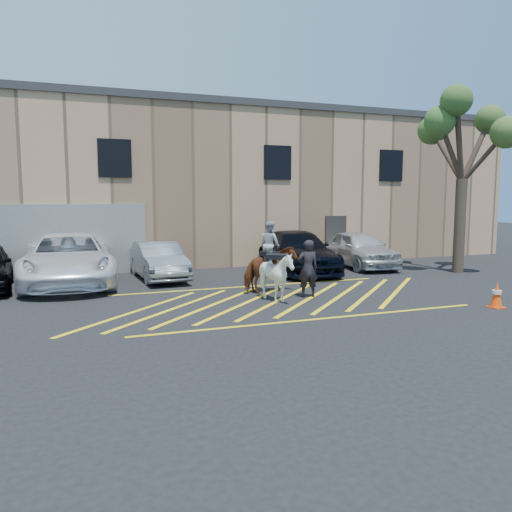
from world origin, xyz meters
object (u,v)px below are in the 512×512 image
object	(u,v)px
car_blue_suv	(297,252)
mounted_bay	(270,264)
car_white_pickup	(68,259)
car_white_suv	(360,249)
traffic_cone	(497,295)
car_silver_sedan	(159,261)
handler	(308,269)
tree	(464,131)
saddled_white	(277,276)

from	to	relation	value
car_blue_suv	mounted_bay	xyz separation A→B (m)	(-2.79, -3.86, 0.11)
car_white_pickup	car_white_suv	size ratio (longest dim) A/B	1.37
car_white_pickup	traffic_cone	size ratio (longest dim) A/B	8.89
car_silver_sedan	traffic_cone	world-z (taller)	car_silver_sedan
handler	tree	size ratio (longest dim) A/B	0.24
handler	tree	world-z (taller)	tree
car_silver_sedan	mounted_bay	xyz separation A→B (m)	(2.93, -3.91, 0.24)
car_white_pickup	tree	world-z (taller)	tree
saddled_white	traffic_cone	xyz separation A→B (m)	(5.39, -2.96, -0.39)
car_white_pickup	saddled_white	world-z (taller)	car_white_pickup
saddled_white	traffic_cone	size ratio (longest dim) A/B	2.44
mounted_bay	car_silver_sedan	bearing A→B (deg)	126.82
car_blue_suv	saddled_white	size ratio (longest dim) A/B	3.20
car_white_pickup	traffic_cone	distance (m)	13.79
car_blue_suv	handler	bearing A→B (deg)	-104.81
mounted_bay	saddled_white	bearing A→B (deg)	-104.18
mounted_bay	traffic_cone	size ratio (longest dim) A/B	3.16
car_white_pickup	mounted_bay	bearing A→B (deg)	-30.84
handler	saddled_white	size ratio (longest dim) A/B	0.99
car_blue_suv	car_white_suv	distance (m)	3.17
tree	car_white_suv	bearing A→B (deg)	135.72
car_white_suv	mounted_bay	bearing A→B (deg)	-139.59
car_white_suv	traffic_cone	world-z (taller)	car_white_suv
car_silver_sedan	car_blue_suv	size ratio (longest dim) A/B	0.74
car_blue_suv	saddled_white	bearing A→B (deg)	-113.92
car_blue_suv	tree	bearing A→B (deg)	-16.00
car_silver_sedan	handler	world-z (taller)	handler
car_silver_sedan	car_white_suv	xyz separation A→B (m)	(8.87, 0.19, 0.11)
saddled_white	traffic_cone	world-z (taller)	saddled_white
car_silver_sedan	handler	xyz separation A→B (m)	(3.71, -5.06, 0.19)
traffic_cone	car_blue_suv	bearing A→B (deg)	105.39
car_white_pickup	traffic_cone	bearing A→B (deg)	-35.10
car_white_suv	handler	size ratio (longest dim) A/B	2.67
car_blue_suv	handler	xyz separation A→B (m)	(-2.00, -5.00, 0.06)
car_silver_sedan	handler	size ratio (longest dim) A/B	2.39
handler	mounted_bay	bearing A→B (deg)	-46.72
car_white_pickup	car_blue_suv	xyz separation A→B (m)	(8.87, 0.07, -0.07)
car_silver_sedan	handler	bearing A→B (deg)	-56.69
mounted_bay	tree	bearing A→B (deg)	8.32
saddled_white	tree	xyz separation A→B (m)	(9.18, 2.67, 4.94)
car_silver_sedan	traffic_cone	size ratio (longest dim) A/B	5.80
car_white_pickup	tree	distance (m)	15.86
car_blue_suv	car_silver_sedan	bearing A→B (deg)	-173.53
traffic_cone	car_silver_sedan	bearing A→B (deg)	134.00
traffic_cone	mounted_bay	bearing A→B (deg)	139.26
mounted_bay	tree	distance (m)	10.11
tree	car_silver_sedan	bearing A→B (deg)	167.45
car_white_suv	car_silver_sedan	bearing A→B (deg)	-172.93
handler	mounted_bay	distance (m)	1.39
handler	saddled_white	distance (m)	1.16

